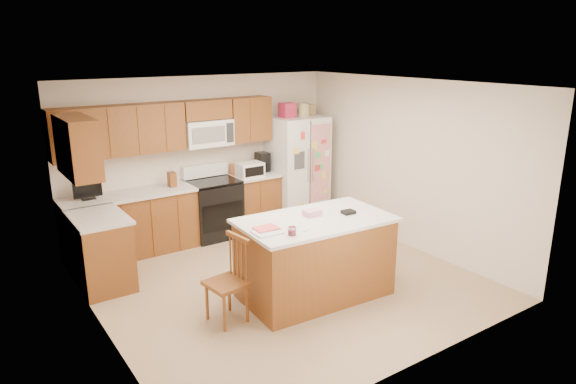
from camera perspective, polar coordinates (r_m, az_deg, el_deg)
ground at (r=6.78m, az=-0.70°, el=-9.70°), size 4.50×4.50×0.00m
room_shell at (r=6.30m, az=-0.74°, el=2.20°), size 4.60×4.60×2.52m
cabinetry at (r=7.56m, az=-14.59°, el=-0.08°), size 3.36×1.56×2.15m
stove at (r=8.18m, az=-8.28°, el=-1.74°), size 0.76×0.65×1.13m
refrigerator at (r=8.78m, az=1.00°, el=2.69°), size 0.90×0.79×2.04m
island at (r=6.20m, az=3.00°, el=-7.24°), size 1.85×1.15×1.07m
windsor_chair_left at (r=5.71m, az=-6.67°, el=-9.91°), size 0.44×0.46×0.97m
windsor_chair_back at (r=6.71m, az=-1.50°, el=-6.22°), size 0.43×0.42×0.86m
windsor_chair_right at (r=6.85m, az=8.69°, el=-5.68°), size 0.49×0.50×0.92m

